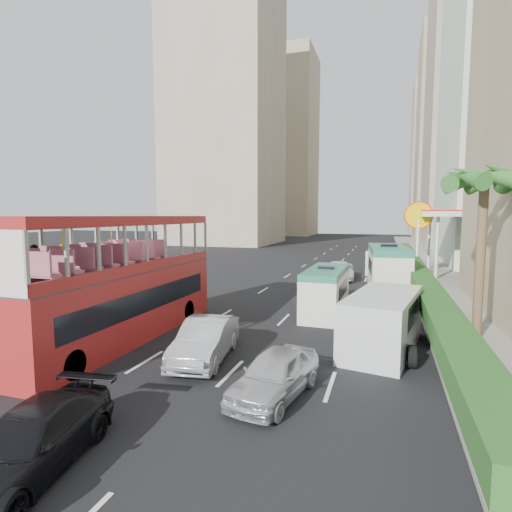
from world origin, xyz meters
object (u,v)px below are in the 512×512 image
at_px(double_decker_bus, 121,278).
at_px(minibus_near, 326,291).
at_px(car_silver_lane_b, 275,396).
at_px(shell_station, 459,244).
at_px(car_black, 31,471).
at_px(minibus_far, 388,269).
at_px(van_asset, 339,279).
at_px(car_silver_lane_a, 206,359).
at_px(panel_van_far, 383,261).
at_px(panel_van_near, 383,321).
at_px(palm_tree, 480,259).

relative_size(double_decker_bus, minibus_near, 2.06).
relative_size(double_decker_bus, car_silver_lane_b, 2.88).
bearing_deg(shell_station, minibus_near, -118.11).
distance_m(car_silver_lane_b, car_black, 6.01).
bearing_deg(minibus_far, van_asset, 124.66).
bearing_deg(double_decker_bus, car_silver_lane_b, -23.13).
xyz_separation_m(car_silver_lane_a, van_asset, (2.42, 19.75, 0.00)).
bearing_deg(car_silver_lane_a, shell_station, 55.68).
distance_m(van_asset, shell_station, 10.62).
height_order(minibus_far, panel_van_far, minibus_far).
xyz_separation_m(double_decker_bus, panel_van_near, (10.23, 2.02, -1.46)).
height_order(car_silver_lane_a, shell_station, shell_station).
distance_m(car_silver_lane_a, shell_station, 26.95).
distance_m(car_black, van_asset, 26.67).
distance_m(double_decker_bus, panel_van_far, 25.64).
distance_m(panel_van_far, shell_station, 6.19).
bearing_deg(minibus_far, car_silver_lane_b, -104.65).
relative_size(panel_van_near, shell_station, 0.67).
relative_size(car_silver_lane_a, panel_van_near, 0.81).
distance_m(panel_van_near, shell_station, 21.82).
distance_m(double_decker_bus, shell_station, 28.02).
xyz_separation_m(palm_tree, shell_station, (2.20, 19.00, -0.63)).
height_order(car_silver_lane_b, panel_van_far, panel_van_far).
relative_size(car_silver_lane_a, car_black, 1.01).
height_order(car_black, minibus_far, minibus_far).
distance_m(panel_van_near, palm_tree, 4.69).
xyz_separation_m(double_decker_bus, panel_van_far, (10.08, 23.53, -1.50)).
distance_m(double_decker_bus, car_black, 9.04).
relative_size(minibus_near, minibus_far, 0.78).
bearing_deg(car_black, double_decker_bus, 105.93).
bearing_deg(minibus_near, palm_tree, -22.93).
xyz_separation_m(car_black, minibus_near, (3.70, 14.70, 1.18)).
xyz_separation_m(car_silver_lane_a, minibus_far, (6.12, 15.25, 1.52)).
height_order(car_black, minibus_near, minibus_near).
distance_m(panel_van_near, panel_van_far, 21.51).
height_order(van_asset, panel_van_far, panel_van_far).
xyz_separation_m(panel_van_near, palm_tree, (3.57, 1.98, 2.31)).
distance_m(double_decker_bus, palm_tree, 14.39).
xyz_separation_m(double_decker_bus, shell_station, (16.00, 23.00, 0.22)).
bearing_deg(car_silver_lane_b, panel_van_far, 94.55).
height_order(car_silver_lane_a, car_black, car_silver_lane_a).
bearing_deg(panel_van_far, car_black, -92.23).
relative_size(car_silver_lane_a, panel_van_far, 0.84).
xyz_separation_m(car_silver_lane_b, panel_van_near, (2.83, 5.18, 1.07)).
height_order(palm_tree, shell_station, palm_tree).
distance_m(minibus_far, panel_van_far, 9.42).
distance_m(car_silver_lane_a, van_asset, 19.90).
bearing_deg(van_asset, shell_station, 19.75).
xyz_separation_m(panel_van_near, panel_van_far, (-0.15, 21.51, -0.04)).
xyz_separation_m(van_asset, panel_van_far, (3.36, 4.90, 1.03)).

